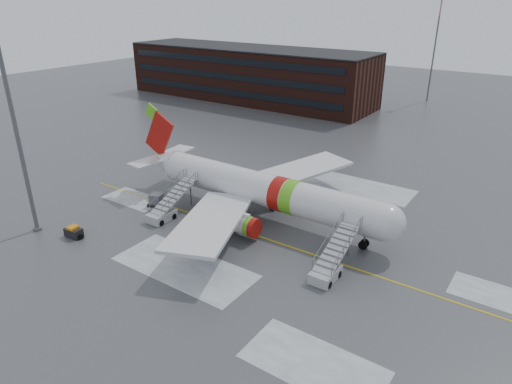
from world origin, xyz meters
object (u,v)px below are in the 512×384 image
Objects in this scene: airstair_aft at (166,210)px; light_mast_near at (13,117)px; baggage_tractor at (74,232)px; pushback_tug at (215,219)px; airstair_fwd at (329,266)px; uld_container at (157,200)px; airliner at (259,189)px.

light_mast_near is at bearing -133.23° from airstair_aft.
pushback_tug is at bearing 44.08° from baggage_tractor.
airstair_fwd is 34.10m from light_mast_near.
uld_container is at bearing 61.86° from light_mast_near.
airstair_aft reaches higher than pushback_tug.
uld_container reaches higher than baggage_tractor.
uld_container is 10.62m from baggage_tractor.
light_mast_near reaches higher than airliner.
uld_container is 0.09× the size of light_mast_near.
airstair_fwd is (12.25, -6.54, -2.35)m from airliner.
uld_container is at bearing 176.11° from airstair_fwd.
baggage_tractor is (-25.72, -8.85, -0.53)m from airstair_fwd.
uld_container is (-3.27, 1.64, -0.31)m from airstair_aft.
airliner is 4.55× the size of airstair_fwd.
airliner is at bearing 22.58° from uld_container.
airstair_aft is 0.31× the size of light_mast_near.
uld_container is at bearing -157.42° from airliner.
airstair_aft is 10.16m from baggage_tractor.
baggage_tractor is at bearing 16.46° from light_mast_near.
light_mast_near is (-6.34, -11.86, 11.97)m from uld_container.
baggage_tractor is at bearing -119.24° from airstair_aft.
airstair_fwd is 1.00× the size of airstair_aft.
pushback_tug is at bearing 15.80° from airstair_aft.
airstair_aft is at bearing 60.76° from baggage_tractor.
airstair_fwd is 0.31× the size of light_mast_near.
airliner reaches higher than baggage_tractor.
baggage_tractor is at bearing -135.92° from pushback_tug.
airstair_fwd is 14.95m from pushback_tug.
pushback_tug is 22.91m from light_mast_near.
airliner is 15.19× the size of uld_container.
baggage_tractor is at bearing -99.14° from uld_container.
airliner is 26.39m from light_mast_near.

